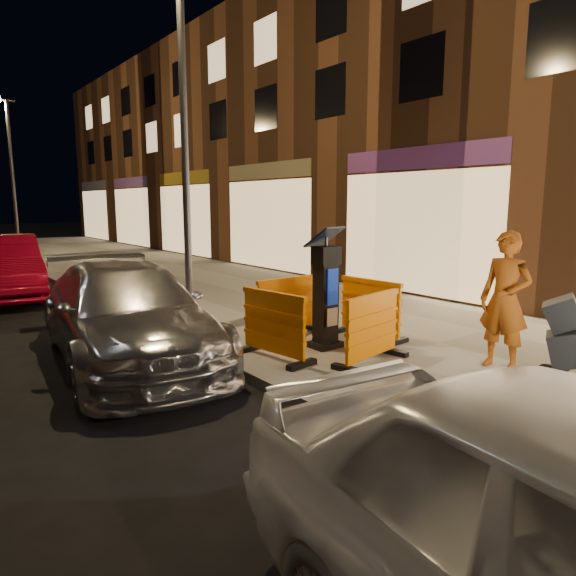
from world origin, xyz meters
TOP-DOWN VIEW (x-y plane):
  - ground_plane at (0.00, 0.00)m, footprint 120.00×120.00m
  - sidewalk at (3.00, 0.00)m, footprint 6.00×60.00m
  - kerb at (0.00, 0.00)m, footprint 0.30×60.00m
  - parking_kiosk at (1.42, 0.89)m, footprint 0.59×0.59m
  - barrier_front at (1.42, -0.06)m, footprint 1.29×0.72m
  - barrier_back at (1.42, 1.84)m, footprint 1.24×0.56m
  - barrier_kerbside at (0.47, 0.89)m, footprint 0.66×1.27m
  - barrier_bldgside at (2.37, 0.89)m, footprint 0.58×1.25m
  - car_silver at (-0.99, 2.51)m, footprint 2.58×5.07m
  - car_red at (-1.62, 9.24)m, footprint 2.09×4.74m
  - man at (2.62, -1.23)m, footprint 0.48×0.69m
  - street_lamp_mid at (0.25, 3.00)m, footprint 0.12×0.12m
  - street_lamp_far at (0.25, 18.00)m, footprint 0.12×0.12m

SIDE VIEW (x-z plane):
  - ground_plane at x=0.00m, z-range 0.00..0.00m
  - car_silver at x=-0.99m, z-range -0.70..0.70m
  - car_red at x=-1.62m, z-range -0.76..0.76m
  - sidewalk at x=3.00m, z-range 0.00..0.15m
  - kerb at x=0.00m, z-range 0.00..0.15m
  - barrier_front at x=1.42m, z-range 0.15..1.10m
  - barrier_back at x=1.42m, z-range 0.15..1.10m
  - barrier_kerbside at x=0.47m, z-range 0.15..1.10m
  - barrier_bldgside at x=2.37m, z-range 0.15..1.10m
  - parking_kiosk at x=1.42m, z-range 0.15..1.85m
  - man at x=2.62m, z-range 0.15..1.95m
  - street_lamp_mid at x=0.25m, z-range 0.15..6.15m
  - street_lamp_far at x=0.25m, z-range 0.15..6.15m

